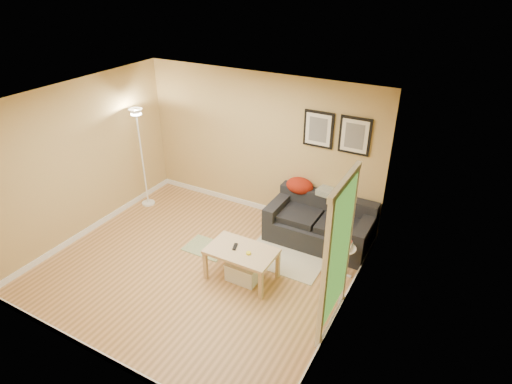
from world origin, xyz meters
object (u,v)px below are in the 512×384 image
at_px(coffee_table, 242,264).
at_px(book_stack, 345,245).
at_px(side_table, 343,261).
at_px(sofa, 320,222).
at_px(floor_lamp, 143,161).
at_px(storage_bin, 243,271).

height_order(coffee_table, book_stack, book_stack).
bearing_deg(side_table, book_stack, 128.96).
distance_m(sofa, floor_lamp, 3.45).
bearing_deg(coffee_table, sofa, 83.16).
xyz_separation_m(coffee_table, book_stack, (1.28, 0.79, 0.29)).
xyz_separation_m(book_stack, floor_lamp, (-4.01, 0.23, 0.37)).
height_order(storage_bin, floor_lamp, floor_lamp).
height_order(coffee_table, side_table, coffee_table).
xyz_separation_m(side_table, book_stack, (-0.01, 0.01, 0.29)).
relative_size(storage_bin, floor_lamp, 0.25).
bearing_deg(sofa, floor_lamp, -173.07).
height_order(sofa, storage_bin, sofa).
xyz_separation_m(sofa, book_stack, (0.63, -0.64, 0.16)).
height_order(book_stack, floor_lamp, floor_lamp).
distance_m(storage_bin, side_table, 1.49).
bearing_deg(coffee_table, storage_bin, -11.28).
relative_size(coffee_table, floor_lamp, 0.52).
relative_size(storage_bin, side_table, 0.95).
xyz_separation_m(sofa, floor_lamp, (-3.38, -0.41, 0.53)).
relative_size(side_table, book_stack, 2.06).
height_order(coffee_table, floor_lamp, floor_lamp).
xyz_separation_m(sofa, side_table, (0.64, -0.66, -0.12)).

